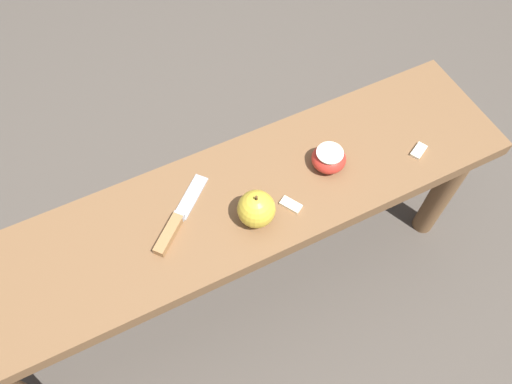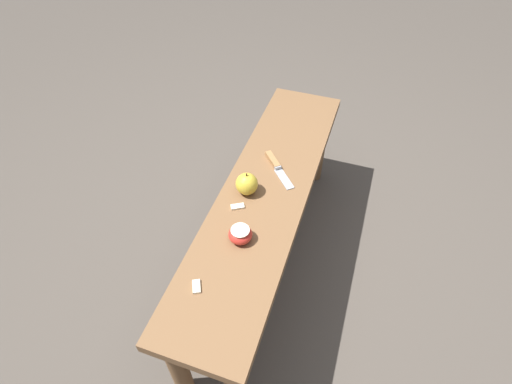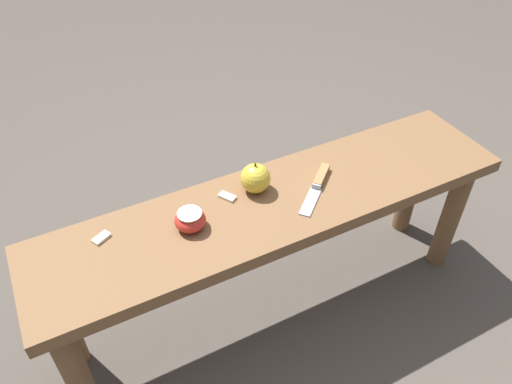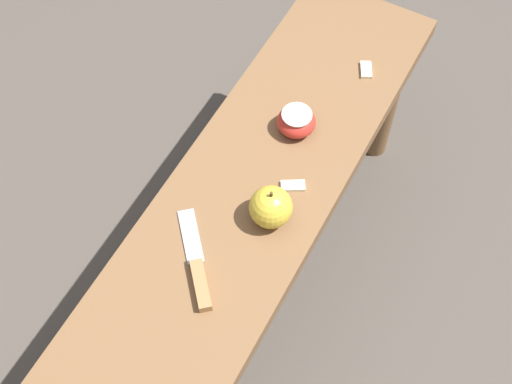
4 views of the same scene
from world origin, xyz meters
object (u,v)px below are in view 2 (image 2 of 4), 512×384
object	(u,v)px
wooden_bench	(265,205)
apple_cut	(240,234)
knife	(276,165)
apple_whole	(247,184)

from	to	relation	value
wooden_bench	apple_cut	xyz separation A→B (m)	(-0.25, 0.01, 0.12)
knife	apple_cut	distance (m)	0.38
knife	apple_cut	world-z (taller)	apple_cut
wooden_bench	apple_cut	world-z (taller)	apple_cut
wooden_bench	apple_whole	bearing A→B (deg)	118.83
wooden_bench	apple_whole	distance (m)	0.15
wooden_bench	apple_cut	distance (m)	0.27
apple_whole	wooden_bench	bearing A→B (deg)	-61.17
knife	apple_cut	bearing A→B (deg)	-42.68
apple_whole	apple_cut	bearing A→B (deg)	-166.01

